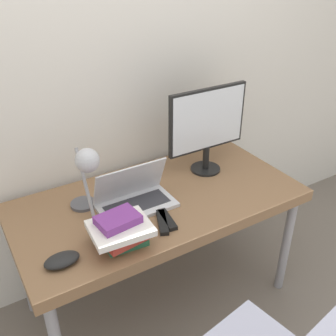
{
  "coord_description": "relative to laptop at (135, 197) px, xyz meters",
  "views": [
    {
      "loc": [
        -0.81,
        -1.08,
        1.83
      ],
      "look_at": [
        0.03,
        0.33,
        0.89
      ],
      "focal_mm": 42.0,
      "sensor_mm": 36.0,
      "label": 1
    }
  ],
  "objects": [
    {
      "name": "wall_back",
      "position": [
        0.13,
        0.42,
        0.54
      ],
      "size": [
        8.0,
        0.05,
        2.6
      ],
      "color": "silver",
      "rests_on": "ground_plane"
    },
    {
      "name": "media_remote",
      "position": [
        0.07,
        -0.19,
        -0.03
      ],
      "size": [
        0.06,
        0.16,
        0.02
      ],
      "color": "black",
      "rests_on": "desk"
    },
    {
      "name": "book_stack",
      "position": [
        -0.18,
        -0.23,
        0.03
      ],
      "size": [
        0.26,
        0.22,
        0.14
      ],
      "color": "#286B47",
      "rests_on": "desk"
    },
    {
      "name": "desk_lamp",
      "position": [
        -0.22,
        0.02,
        0.21
      ],
      "size": [
        0.12,
        0.26,
        0.37
      ],
      "color": "#4C4C51",
      "rests_on": "desk"
    },
    {
      "name": "monitor",
      "position": [
        0.5,
        0.11,
        0.23
      ],
      "size": [
        0.47,
        0.17,
        0.48
      ],
      "color": "black",
      "rests_on": "desk"
    },
    {
      "name": "game_controller",
      "position": [
        -0.43,
        -0.21,
        -0.02
      ],
      "size": [
        0.14,
        0.09,
        0.04
      ],
      "color": "black",
      "rests_on": "desk"
    },
    {
      "name": "laptop",
      "position": [
        0.0,
        0.0,
        0.0
      ],
      "size": [
        0.37,
        0.21,
        0.21
      ],
      "color": "silver",
      "rests_on": "desk"
    },
    {
      "name": "tv_remote",
      "position": [
        0.04,
        -0.2,
        -0.03
      ],
      "size": [
        0.1,
        0.17,
        0.02
      ],
      "color": "black",
      "rests_on": "desk"
    },
    {
      "name": "desk",
      "position": [
        0.13,
        -0.0,
        -0.11
      ],
      "size": [
        1.45,
        0.72,
        0.71
      ],
      "color": "brown",
      "rests_on": "ground_plane"
    }
  ]
}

